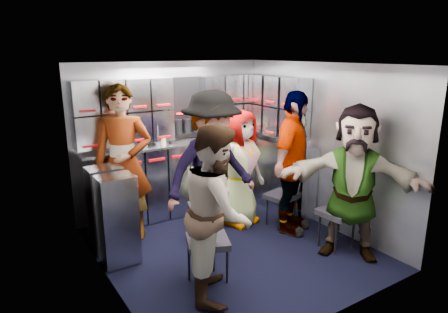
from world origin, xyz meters
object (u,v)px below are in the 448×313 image
jump_seat_mid_right (281,197)px  attendant_arc_e (353,182)px  jump_seat_near_right (338,214)px  jump_seat_near_left (208,244)px  jump_seat_mid_left (204,209)px  attendant_standing (124,164)px  attendant_arc_d (293,163)px  jump_seat_center (232,188)px  attendant_arc_a (217,211)px  attendant_arc_b (212,171)px  attendant_arc_c (240,168)px

jump_seat_mid_right → attendant_arc_e: (0.14, -0.99, 0.46)m
jump_seat_near_right → jump_seat_near_left: bearing=173.6°
jump_seat_mid_right → attendant_arc_e: bearing=-81.9°
jump_seat_mid_left → attendant_standing: size_ratio=0.24×
attendant_arc_d → attendant_arc_e: 0.83m
jump_seat_mid_right → jump_seat_center: bearing=126.2°
jump_seat_center → attendant_arc_a: 1.78m
jump_seat_near_left → jump_seat_mid_right: bearing=23.0°
jump_seat_near_right → attendant_arc_b: size_ratio=0.26×
jump_seat_mid_right → attendant_arc_c: size_ratio=0.29×
jump_seat_mid_right → attendant_arc_b: 1.16m
jump_seat_near_left → attendant_standing: (-0.32, 1.41, 0.52)m
attendant_arc_d → attendant_arc_a: bearing=172.8°
jump_seat_mid_right → attendant_standing: bearing=156.6°
jump_seat_mid_right → attendant_arc_b: attendant_arc_b is taller
jump_seat_center → attendant_arc_b: (-0.63, -0.51, 0.49)m
jump_seat_mid_left → jump_seat_near_left: bearing=-118.2°
jump_seat_near_left → jump_seat_mid_left: size_ratio=1.11×
jump_seat_center → attendant_arc_d: (0.40, -0.73, 0.47)m
jump_seat_near_right → attendant_arc_b: bearing=143.9°
jump_seat_mid_left → attendant_arc_a: attendant_arc_a is taller
jump_seat_near_left → jump_seat_center: 1.60m
jump_seat_mid_right → attendant_arc_b: bearing=177.7°
jump_seat_mid_right → attendant_arc_d: (-0.00, -0.18, 0.50)m
jump_seat_mid_left → jump_seat_near_right: 1.56m
attendant_standing → jump_seat_near_right: bearing=-7.9°
attendant_arc_c → attendant_arc_e: (0.55, -1.36, 0.09)m
jump_seat_center → attendant_arc_e: (0.55, -1.54, 0.43)m
jump_seat_near_right → attendant_arc_d: 0.81m
attendant_arc_a → attendant_arc_d: bearing=-35.7°
jump_seat_center → jump_seat_near_right: bearing=-68.2°
jump_seat_mid_right → attendant_arc_d: bearing=-90.0°
jump_seat_near_right → attendant_arc_b: (-1.17, 0.86, 0.50)m
jump_seat_near_right → attendant_arc_e: bearing=-90.0°
attendant_standing → attendant_arc_a: bearing=-47.2°
attendant_arc_b → attendant_arc_a: bearing=-122.1°
jump_seat_center → attendant_arc_e: attendant_arc_e is taller
attendant_standing → attendant_arc_d: bearing=3.4°
jump_seat_near_left → attendant_arc_c: (1.08, 1.00, 0.35)m
attendant_standing → attendant_arc_a: size_ratio=1.15×
attendant_arc_a → attendant_arc_c: (1.08, 1.18, -0.05)m
jump_seat_center → jump_seat_near_left: bearing=-132.5°
jump_seat_mid_right → attendant_arc_e: attendant_arc_e is taller
attendant_arc_b → attendant_arc_d: (1.03, -0.22, -0.02)m
jump_seat_center → jump_seat_mid_right: size_ratio=1.09×
attendant_arc_c → attendant_arc_a: bearing=-145.7°
jump_seat_center → attendant_arc_d: size_ratio=0.27×
jump_seat_center → attendant_arc_a: bearing=-128.5°
jump_seat_mid_right → attendant_arc_c: bearing=137.5°
jump_seat_mid_right → attendant_standing: attendant_standing is taller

